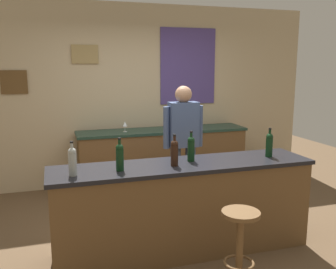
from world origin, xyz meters
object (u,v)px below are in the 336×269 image
object	(u,v)px
bar_stool	(240,236)
wine_bottle_e	(269,144)
wine_bottle_d	(191,148)
wine_bottle_c	(174,152)
wine_bottle_b	(120,156)
bartender	(183,140)
wine_bottle_a	(72,160)
wine_glass_b	(177,121)
wine_glass_a	(125,124)

from	to	relation	value
bar_stool	wine_bottle_e	size ratio (longest dim) A/B	2.22
bar_stool	wine_bottle_d	world-z (taller)	wine_bottle_d
wine_bottle_c	wine_bottle_e	distance (m)	1.06
wine_bottle_b	wine_bottle_e	xyz separation A→B (m)	(1.59, 0.05, 0.00)
wine_bottle_b	wine_bottle_d	world-z (taller)	same
bartender	wine_bottle_a	world-z (taller)	bartender
wine_bottle_c	wine_glass_b	size ratio (longest dim) A/B	1.97
wine_bottle_a	wine_bottle_d	xyz separation A→B (m)	(1.16, 0.16, 0.00)
wine_bottle_a	wine_bottle_c	distance (m)	0.95
wine_bottle_b	wine_glass_a	bearing A→B (deg)	77.87
wine_bottle_b	wine_bottle_e	world-z (taller)	same
wine_bottle_c	bartender	bearing A→B (deg)	65.96
wine_bottle_b	wine_glass_a	world-z (taller)	wine_bottle_b
wine_bottle_c	wine_glass_b	world-z (taller)	wine_bottle_c
bar_stool	wine_glass_b	world-z (taller)	wine_glass_b
wine_bottle_c	wine_bottle_d	xyz separation A→B (m)	(0.21, 0.12, 0.00)
wine_bottle_b	wine_glass_a	size ratio (longest dim) A/B	1.97
wine_bottle_c	wine_bottle_e	xyz separation A→B (m)	(1.06, 0.04, 0.00)
bartender	wine_bottle_c	xyz separation A→B (m)	(-0.46, -1.03, 0.12)
wine_bottle_d	wine_bottle_e	xyz separation A→B (m)	(0.85, -0.08, 0.00)
bartender	wine_glass_b	size ratio (longest dim) A/B	10.45
wine_bottle_e	wine_bottle_b	bearing A→B (deg)	-178.11
wine_glass_a	bar_stool	bearing A→B (deg)	-81.17
bartender	wine_bottle_a	bearing A→B (deg)	-142.53
bar_stool	wine_bottle_b	world-z (taller)	wine_bottle_b
wine_bottle_c	wine_bottle_d	world-z (taller)	same
bar_stool	wine_glass_a	distance (m)	2.85
wine_bottle_b	wine_bottle_c	size ratio (longest dim) A/B	1.00
bartender	wine_bottle_d	xyz separation A→B (m)	(-0.25, -0.92, 0.12)
bar_stool	wine_bottle_a	size ratio (longest dim) A/B	2.22
wine_bottle_a	wine_bottle_c	bearing A→B (deg)	2.61
wine_bottle_b	wine_bottle_e	distance (m)	1.59
bar_stool	wine_glass_a	size ratio (longest dim) A/B	4.39
bartender	wine_bottle_b	bearing A→B (deg)	-133.37
bar_stool	wine_glass_b	distance (m)	2.94
wine_bottle_c	wine_glass_a	bearing A→B (deg)	92.12
bartender	wine_bottle_d	distance (m)	0.96
wine_bottle_b	bar_stool	bearing A→B (deg)	-37.34
wine_glass_b	wine_bottle_b	bearing A→B (deg)	-120.71
wine_bottle_b	wine_bottle_d	size ratio (longest dim) A/B	1.00
wine_bottle_e	wine_glass_b	world-z (taller)	wine_bottle_e
bartender	wine_bottle_e	distance (m)	1.17
wine_bottle_c	wine_glass_a	world-z (taller)	wine_bottle_c
bartender	wine_bottle_b	distance (m)	1.44
wine_bottle_a	wine_bottle_b	bearing A→B (deg)	4.35
wine_bottle_d	wine_glass_b	bearing A→B (deg)	74.80
wine_bottle_a	wine_bottle_e	size ratio (longest dim) A/B	1.00
wine_glass_a	wine_bottle_a	bearing A→B (deg)	-112.22
wine_bottle_c	wine_bottle_e	world-z (taller)	same
bar_stool	wine_bottle_a	distance (m)	1.56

